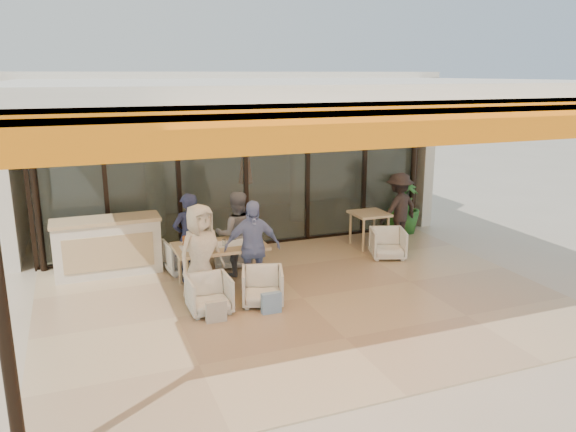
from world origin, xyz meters
name	(u,v)px	position (x,y,z in m)	size (l,w,h in m)	color
ground	(303,299)	(0.00, 0.00, 0.00)	(70.00, 70.00, 0.00)	#C6B293
terrace_floor	(303,299)	(0.00, 0.00, 0.01)	(8.00, 6.00, 0.01)	tan
terrace_structure	(311,91)	(0.00, -0.26, 3.25)	(8.00, 6.00, 3.40)	silver
glass_storefront	(246,171)	(0.00, 3.00, 1.60)	(8.08, 0.10, 3.20)	#9EADA3
interior_block	(217,129)	(0.01, 5.31, 2.23)	(9.05, 3.62, 3.52)	silver
host_counter	(108,246)	(-2.78, 2.30, 0.53)	(1.85, 0.65, 1.04)	silver
dining_table	(219,248)	(-1.08, 1.00, 0.69)	(1.50, 0.90, 0.93)	tan
chair_far_left	(184,254)	(-1.50, 1.94, 0.34)	(0.65, 0.61, 0.67)	white
chair_far_right	(230,251)	(-0.66, 1.94, 0.31)	(0.59, 0.56, 0.61)	white
chair_near_left	(209,293)	(-1.50, 0.04, 0.32)	(0.62, 0.58, 0.64)	white
chair_near_right	(263,285)	(-0.66, 0.04, 0.32)	(0.63, 0.59, 0.64)	white
diner_navy	(189,238)	(-1.50, 1.44, 0.78)	(0.57, 0.37, 1.56)	#182036
diner_grey	(237,234)	(-0.66, 1.44, 0.76)	(0.74, 0.58, 1.52)	slate
diner_cream	(201,253)	(-1.50, 0.54, 0.78)	(0.77, 0.50, 1.57)	beige
diner_periwinkle	(252,248)	(-0.66, 0.54, 0.78)	(0.91, 0.38, 1.56)	#7C93CF
tote_bag_cream	(216,312)	(-1.50, -0.36, 0.17)	(0.30, 0.10, 0.34)	silver
tote_bag_blue	(271,304)	(-0.66, -0.36, 0.17)	(0.30, 0.10, 0.34)	#99BFD8
side_table	(369,218)	(2.33, 2.05, 0.64)	(0.70, 0.70, 0.74)	tan
side_chair	(388,242)	(2.33, 1.30, 0.33)	(0.63, 0.59, 0.65)	white
standing_woman	(399,209)	(3.02, 2.05, 0.76)	(0.98, 0.56, 1.52)	black
potted_palm	(404,204)	(3.57, 2.71, 0.67)	(0.74, 0.74, 1.33)	#1E5919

